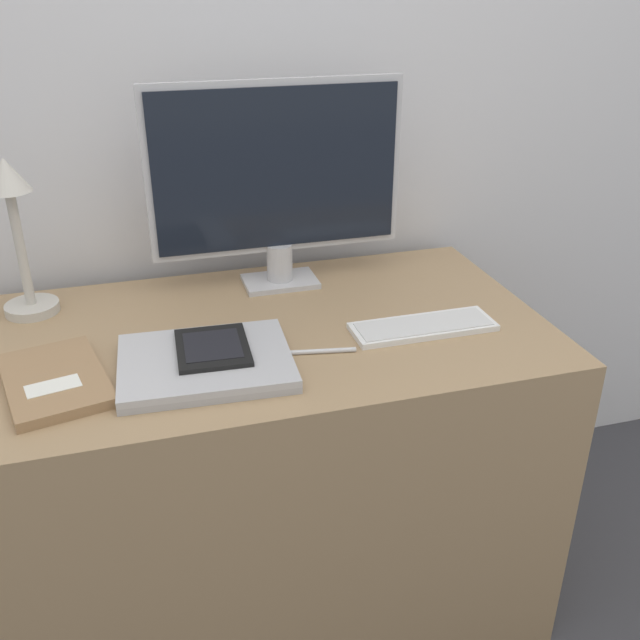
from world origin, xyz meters
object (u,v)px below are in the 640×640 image
(ereader, at_px, (213,347))
(notebook, at_px, (55,380))
(laptop, at_px, (206,363))
(keyboard, at_px, (423,327))
(desk_lamp, at_px, (15,223))
(monitor, at_px, (277,179))
(pen, at_px, (319,351))

(ereader, xyz_separation_m, notebook, (-0.28, -0.00, -0.02))
(ereader, bearing_deg, notebook, -179.25)
(laptop, xyz_separation_m, notebook, (-0.26, 0.02, -0.00))
(keyboard, relative_size, desk_lamp, 0.89)
(notebook, bearing_deg, ereader, 0.75)
(desk_lamp, bearing_deg, keyboard, -21.88)
(monitor, distance_m, ereader, 0.43)
(monitor, bearing_deg, pen, -91.04)
(desk_lamp, relative_size, notebook, 1.17)
(keyboard, xyz_separation_m, laptop, (-0.44, -0.03, 0.01))
(laptop, height_order, desk_lamp, desk_lamp)
(ereader, bearing_deg, pen, -6.74)
(keyboard, bearing_deg, laptop, -175.45)
(keyboard, height_order, ereader, ereader)
(keyboard, height_order, pen, keyboard)
(keyboard, xyz_separation_m, notebook, (-0.70, -0.02, 0.00))
(monitor, bearing_deg, desk_lamp, -179.65)
(monitor, height_order, ereader, monitor)
(ereader, bearing_deg, desk_lamp, 136.51)
(desk_lamp, bearing_deg, pen, -32.75)
(keyboard, relative_size, laptop, 0.91)
(laptop, bearing_deg, notebook, 175.97)
(ereader, bearing_deg, laptop, -127.97)
(keyboard, height_order, laptop, laptop)
(monitor, xyz_separation_m, pen, (-0.01, -0.34, -0.24))
(laptop, height_order, ereader, ereader)
(notebook, xyz_separation_m, pen, (0.47, -0.02, -0.01))
(laptop, xyz_separation_m, ereader, (0.02, 0.02, 0.02))
(keyboard, bearing_deg, monitor, 125.84)
(monitor, xyz_separation_m, laptop, (-0.22, -0.34, -0.23))
(laptop, relative_size, ereader, 1.92)
(monitor, relative_size, ereader, 3.35)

